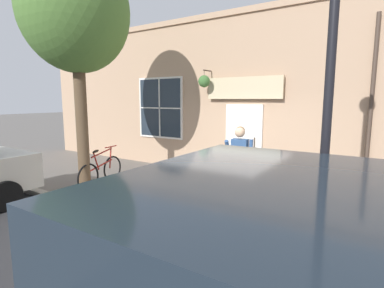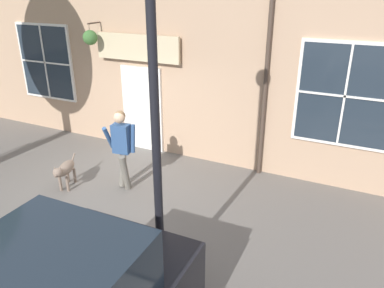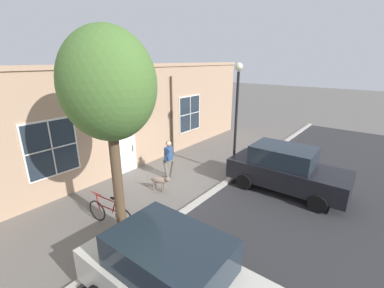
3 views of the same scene
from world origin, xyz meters
name	(u,v)px [view 3 (image 3 of 3)]	position (x,y,z in m)	size (l,w,h in m)	color
ground_plane	(168,182)	(0.00, 0.00, 0.00)	(90.00, 90.00, 0.00)	#66605B
curb_and_road	(318,239)	(5.85, 0.00, 0.02)	(10.10, 28.00, 0.12)	#B2ADA3
storefront_facade	(128,119)	(-2.34, 0.00, 2.35)	(0.95, 18.00, 4.69)	tan
pedestrian_walking	(169,156)	(-0.25, 0.34, 1.00)	(0.55, 0.55, 1.67)	#6B665B
dog_on_leash	(160,181)	(0.28, -0.73, 0.42)	(0.99, 0.46, 0.63)	#7F6B5B
street_tree_by_curb	(109,88)	(1.13, -3.19, 4.18)	(2.58, 2.32, 5.68)	brown
leaning_bicycle	(110,213)	(0.59, -3.21, 0.38)	(1.71, 0.40, 1.00)	black
parked_car_nearest_curb	(176,280)	(4.18, -4.19, 0.88)	(4.33, 1.99, 1.75)	beige
parked_car_mid_block	(286,169)	(4.03, 2.28, 0.88)	(4.33, 1.99, 1.75)	black
street_lamp	(237,104)	(1.74, 2.38, 3.11)	(0.32, 0.32, 4.75)	black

